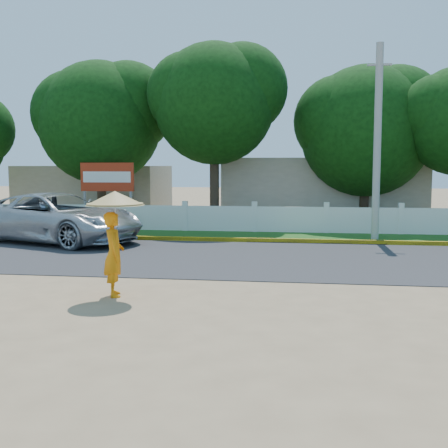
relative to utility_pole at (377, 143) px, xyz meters
name	(u,v)px	position (x,y,z in m)	size (l,w,h in m)	color
ground	(212,290)	(-4.76, -9.42, -3.66)	(120.00, 120.00, 0.00)	#9E8460
road	(235,257)	(-4.76, -4.92, -3.65)	(60.00, 7.00, 0.02)	#38383A
grass_verge	(251,236)	(-4.76, 0.33, -3.65)	(60.00, 3.50, 0.03)	#2D601E
curb	(247,240)	(-4.76, -1.37, -3.58)	(40.00, 0.18, 0.16)	yellow
fence	(254,219)	(-4.76, 1.78, -3.11)	(40.00, 0.10, 1.10)	silver
building_near	(322,188)	(-1.76, 8.58, -2.06)	(10.00, 6.00, 3.20)	#B7AD99
building_far	(95,190)	(-14.76, 9.58, -2.26)	(8.00, 5.00, 2.80)	#B7AD99
utility_pole	(377,143)	(0.00, 0.00, 0.00)	(0.28, 0.28, 7.33)	#9A9A97
vehicle	(58,218)	(-11.62, -2.41, -2.76)	(3.02, 6.55, 1.82)	#ADB1B5
monk_with_parasol	(114,228)	(-6.72, -10.31, -2.18)	(1.25, 1.25, 2.28)	orange
billboard	(107,180)	(-11.61, 2.87, -1.52)	(2.50, 0.13, 2.95)	gray
tree_row	(361,117)	(-0.18, 4.71, 1.36)	(38.90, 7.57, 8.84)	#473828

